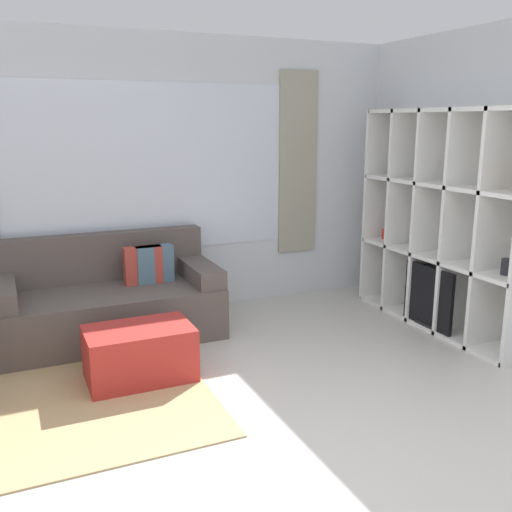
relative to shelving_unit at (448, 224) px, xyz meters
name	(u,v)px	position (x,y,z in m)	size (l,w,h in m)	color
ground_plane	(309,493)	(-2.38, -1.71, -0.98)	(16.00, 16.00, 0.00)	beige
wall_back	(150,178)	(-2.38, 1.48, 0.38)	(6.34, 0.11, 2.70)	silver
wall_right	(481,183)	(0.22, -0.13, 0.37)	(0.07, 4.35, 2.70)	silver
area_rug	(56,397)	(-3.49, -0.07, -0.97)	(2.05, 2.02, 0.01)	tan
shelving_unit	(448,224)	(0.00, 0.00, 0.00)	(0.44, 1.97, 2.00)	silver
couch_main	(108,302)	(-2.93, 0.98, -0.66)	(1.94, 0.91, 0.89)	#564C47
ottoman	(140,354)	(-2.88, -0.02, -0.77)	(0.78, 0.50, 0.41)	#A82823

